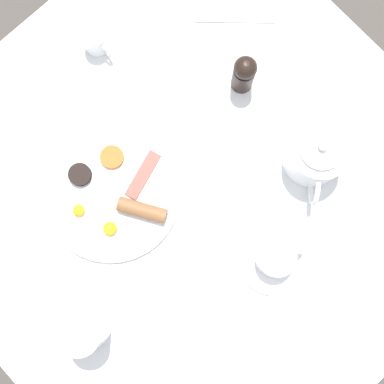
% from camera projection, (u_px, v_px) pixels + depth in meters
% --- Properties ---
extents(ground_plane, '(8.00, 8.00, 0.00)m').
position_uv_depth(ground_plane, '(192.00, 224.00, 1.89)').
color(ground_plane, '#4C4742').
extents(table, '(1.07, 1.05, 0.77)m').
position_uv_depth(table, '(192.00, 198.00, 1.20)').
color(table, silver).
rests_on(table, ground_plane).
extents(breakfast_plate, '(0.29, 0.29, 0.04)m').
position_uv_depth(breakfast_plate, '(113.00, 195.00, 1.12)').
color(breakfast_plate, white).
rests_on(breakfast_plate, table).
extents(teapot_near, '(0.16, 0.16, 0.12)m').
position_uv_depth(teapot_near, '(316.00, 155.00, 1.09)').
color(teapot_near, white).
rests_on(teapot_near, table).
extents(teacup_with_saucer_left, '(0.15, 0.15, 0.06)m').
position_uv_depth(teacup_with_saucer_left, '(275.00, 258.00, 1.08)').
color(teacup_with_saucer_left, white).
rests_on(teacup_with_saucer_left, table).
extents(water_glass_tall, '(0.08, 0.08, 0.13)m').
position_uv_depth(water_glass_tall, '(85.00, 331.00, 1.02)').
color(water_glass_tall, white).
rests_on(water_glass_tall, table).
extents(creamer_jug, '(0.08, 0.05, 0.06)m').
position_uv_depth(creamer_jug, '(96.00, 40.00, 1.15)').
color(creamer_jug, white).
rests_on(creamer_jug, table).
extents(salt_grinder, '(0.05, 0.05, 0.12)m').
position_uv_depth(salt_grinder, '(244.00, 74.00, 1.10)').
color(salt_grinder, black).
rests_on(salt_grinder, table).
extents(fork_by_plate, '(0.19, 0.06, 0.00)m').
position_uv_depth(fork_by_plate, '(3.00, 264.00, 1.10)').
color(fork_by_plate, silver).
rests_on(fork_by_plate, table).
extents(knife_by_plate, '(0.21, 0.05, 0.00)m').
position_uv_depth(knife_by_plate, '(294.00, 357.00, 1.08)').
color(knife_by_plate, silver).
rests_on(knife_by_plate, table).
extents(spoon_for_tea, '(0.16, 0.05, 0.00)m').
position_uv_depth(spoon_for_tea, '(158.00, 356.00, 1.08)').
color(spoon_for_tea, silver).
rests_on(spoon_for_tea, table).
extents(fork_spare, '(0.14, 0.14, 0.00)m').
position_uv_depth(fork_spare, '(235.00, 19.00, 1.18)').
color(fork_spare, silver).
rests_on(fork_spare, table).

